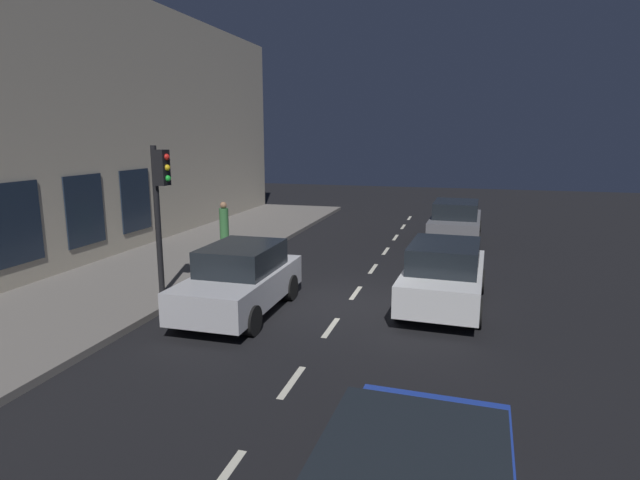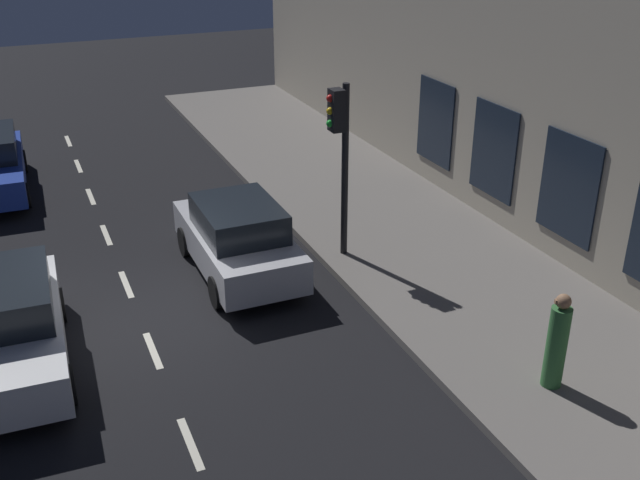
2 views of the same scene
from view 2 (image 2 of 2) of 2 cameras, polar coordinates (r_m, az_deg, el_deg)
ground_plane at (r=14.08m, az=-13.60°, el=-6.22°), size 60.00×60.00×0.00m
sidewalk at (r=16.01m, az=8.80°, el=-1.44°), size 4.50×32.00×0.15m
building_facade at (r=16.14m, az=17.81°, el=14.06°), size 0.65×32.00×8.77m
lane_centre_line at (r=13.24m, az=-12.77°, el=-8.30°), size 0.12×27.20×0.01m
traffic_light at (r=14.96m, az=1.57°, el=7.65°), size 0.49×0.32×3.67m
parked_car_2 at (r=15.17m, az=-6.35°, el=0.13°), size 1.83×3.95×1.58m
parked_car_3 at (r=13.14m, az=-23.11°, el=-6.13°), size 2.00×4.26×1.58m
pedestrian_0 at (r=12.01m, az=17.79°, el=-7.60°), size 0.42×0.42×1.62m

